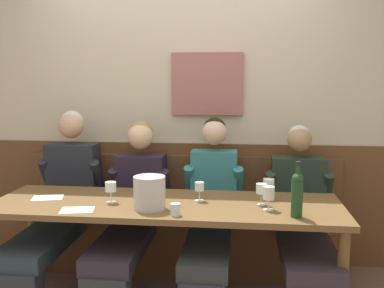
# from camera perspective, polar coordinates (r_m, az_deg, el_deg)

# --- Properties ---
(room_wall_back) EXTENTS (6.80, 0.12, 2.80)m
(room_wall_back) POSITION_cam_1_polar(r_m,az_deg,el_deg) (3.91, -1.06, 5.42)
(room_wall_back) COLOR beige
(room_wall_back) RESTS_ON ground
(wood_wainscot_panel) EXTENTS (6.80, 0.03, 1.04)m
(wood_wainscot_panel) POSITION_cam_1_polar(r_m,az_deg,el_deg) (4.00, -1.16, -7.32)
(wood_wainscot_panel) COLOR brown
(wood_wainscot_panel) RESTS_ON ground
(wall_bench) EXTENTS (2.69, 0.42, 0.94)m
(wall_bench) POSITION_cam_1_polar(r_m,az_deg,el_deg) (3.87, -1.57, -11.57)
(wall_bench) COLOR brown
(wall_bench) RESTS_ON ground
(dining_table) EXTENTS (2.39, 0.76, 0.76)m
(dining_table) POSITION_cam_1_polar(r_m,az_deg,el_deg) (3.13, -3.34, -8.84)
(dining_table) COLOR brown
(dining_table) RESTS_ON ground
(person_center_right_seat) EXTENTS (0.52, 1.21, 1.33)m
(person_center_right_seat) POSITION_cam_1_polar(r_m,az_deg,el_deg) (3.70, -16.52, -6.93)
(person_center_right_seat) COLOR #272B34
(person_center_right_seat) RESTS_ON ground
(person_left_seat) EXTENTS (0.50, 1.22, 1.25)m
(person_left_seat) POSITION_cam_1_polar(r_m,az_deg,el_deg) (3.52, -7.57, -7.84)
(person_left_seat) COLOR #2A3233
(person_left_seat) RESTS_ON ground
(person_center_left_seat) EXTENTS (0.48, 1.21, 1.29)m
(person_center_left_seat) POSITION_cam_1_polar(r_m,az_deg,el_deg) (3.41, 2.43, -8.24)
(person_center_left_seat) COLOR #2B2B39
(person_center_left_seat) RESTS_ON ground
(person_right_seat) EXTENTS (0.53, 1.20, 1.23)m
(person_right_seat) POSITION_cam_1_polar(r_m,az_deg,el_deg) (3.41, 13.89, -9.17)
(person_right_seat) COLOR #342A34
(person_right_seat) RESTS_ON ground
(ice_bucket) EXTENTS (0.21, 0.21, 0.22)m
(ice_bucket) POSITION_cam_1_polar(r_m,az_deg,el_deg) (2.94, -5.42, -6.17)
(ice_bucket) COLOR #BEB6BA
(ice_bucket) RESTS_ON dining_table
(wine_bottle_clear_water) EXTENTS (0.07, 0.07, 0.35)m
(wine_bottle_clear_water) POSITION_cam_1_polar(r_m,az_deg,el_deg) (2.82, 13.19, -6.09)
(wine_bottle_clear_water) COLOR #1B3C20
(wine_bottle_clear_water) RESTS_ON dining_table
(wine_glass_left_end) EXTENTS (0.08, 0.08, 0.14)m
(wine_glass_left_end) POSITION_cam_1_polar(r_m,az_deg,el_deg) (3.21, 9.70, -5.14)
(wine_glass_left_end) COLOR silver
(wine_glass_left_end) RESTS_ON dining_table
(wine_glass_right_end) EXTENTS (0.07, 0.07, 0.13)m
(wine_glass_right_end) POSITION_cam_1_polar(r_m,az_deg,el_deg) (3.11, 0.95, -5.58)
(wine_glass_right_end) COLOR silver
(wine_glass_right_end) RESTS_ON dining_table
(wine_glass_mid_left) EXTENTS (0.08, 0.08, 0.14)m
(wine_glass_mid_left) POSITION_cam_1_polar(r_m,az_deg,el_deg) (3.12, -10.27, -5.44)
(wine_glass_mid_left) COLOR silver
(wine_glass_mid_left) RESTS_ON dining_table
(wine_glass_center_rear) EXTENTS (0.07, 0.07, 0.15)m
(wine_glass_center_rear) POSITION_cam_1_polar(r_m,az_deg,el_deg) (3.05, 8.80, -5.75)
(wine_glass_center_rear) COLOR silver
(wine_glass_center_rear) RESTS_ON dining_table
(wine_glass_by_bottle) EXTENTS (0.08, 0.08, 0.15)m
(wine_glass_by_bottle) POSITION_cam_1_polar(r_m,az_deg,el_deg) (2.94, 9.71, -6.22)
(wine_glass_by_bottle) COLOR silver
(wine_glass_by_bottle) RESTS_ON dining_table
(water_tumbler_center) EXTENTS (0.06, 0.06, 0.08)m
(water_tumbler_center) POSITION_cam_1_polar(r_m,az_deg,el_deg) (2.80, -2.12, -8.32)
(water_tumbler_center) COLOR silver
(water_tumbler_center) RESTS_ON dining_table
(tasting_sheet_left_guest) EXTENTS (0.24, 0.19, 0.00)m
(tasting_sheet_left_guest) POSITION_cam_1_polar(r_m,az_deg,el_deg) (3.02, -14.37, -8.10)
(tasting_sheet_left_guest) COLOR white
(tasting_sheet_left_guest) RESTS_ON dining_table
(tasting_sheet_right_guest) EXTENTS (0.24, 0.20, 0.00)m
(tasting_sheet_right_guest) POSITION_cam_1_polar(r_m,az_deg,el_deg) (3.38, -17.85, -6.50)
(tasting_sheet_right_guest) COLOR white
(tasting_sheet_right_guest) RESTS_ON dining_table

